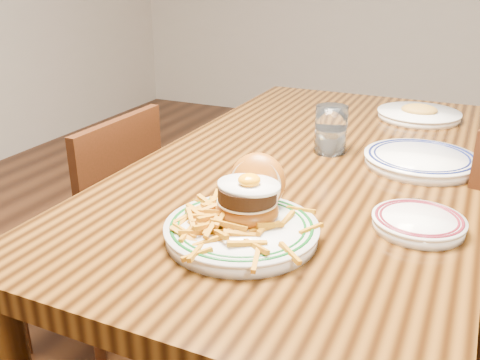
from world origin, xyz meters
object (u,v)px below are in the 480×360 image
at_px(table, 314,190).
at_px(side_plate, 419,222).
at_px(main_plate, 244,216).
at_px(chair_left, 99,232).

height_order(table, side_plate, side_plate).
bearing_deg(main_plate, table, 83.10).
xyz_separation_m(chair_left, side_plate, (0.97, -0.19, 0.32)).
height_order(table, main_plate, main_plate).
xyz_separation_m(main_plate, side_plate, (0.30, 0.16, -0.02)).
distance_m(table, chair_left, 0.71).
height_order(chair_left, side_plate, chair_left).
relative_size(table, main_plate, 5.19).
distance_m(table, side_plate, 0.44).
bearing_deg(table, main_plate, -89.96).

